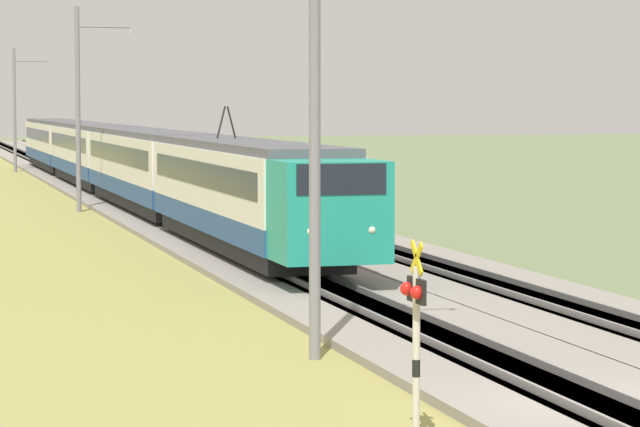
{
  "coord_description": "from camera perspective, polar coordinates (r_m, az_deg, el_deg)",
  "views": [
    {
      "loc": [
        -21.45,
        10.32,
        5.02
      ],
      "look_at": [
        16.2,
        0.0,
        2.15
      ],
      "focal_mm": 85.0,
      "sensor_mm": 36.0,
      "label": 1
    }
  ],
  "objects": [
    {
      "name": "ballast_adjacent",
      "position": [
        73.11,
        -3.71,
        0.37
      ],
      "size": [
        240.0,
        4.4,
        0.3
      ],
      "color": "gray",
      "rests_on": "ground"
    },
    {
      "name": "ballast_main",
      "position": [
        72.36,
        -7.1,
        0.31
      ],
      "size": [
        240.0,
        4.4,
        0.3
      ],
      "color": "gray",
      "rests_on": "ground"
    },
    {
      "name": "track_adjacent",
      "position": [
        73.11,
        -3.71,
        0.38
      ],
      "size": [
        240.0,
        1.57,
        0.45
      ],
      "color": "#4C4238",
      "rests_on": "ground"
    },
    {
      "name": "track_main",
      "position": [
        72.36,
        -7.1,
        0.32
      ],
      "size": [
        240.0,
        1.57,
        0.45
      ],
      "color": "#4C4238",
      "rests_on": "ground"
    },
    {
      "name": "catenary_mast_far",
      "position": [
        109.09,
        -11.4,
        3.88
      ],
      "size": [
        0.22,
        2.56,
        8.83
      ],
      "color": "slate",
      "rests_on": "ground"
    },
    {
      "name": "passenger_train",
      "position": [
        77.63,
        -7.69,
        2.14
      ],
      "size": [
        81.95,
        2.89,
        4.9
      ],
      "rotation": [
        0.0,
        0.0,
        3.14
      ],
      "color": "teal",
      "rests_on": "ground"
    },
    {
      "name": "catenary_mast_mid",
      "position": [
        68.65,
        -9.06,
        3.96
      ],
      "size": [
        0.22,
        2.56,
        9.3
      ],
      "color": "slate",
      "rests_on": "ground"
    },
    {
      "name": "catenary_mast_near",
      "position": [
        28.65,
        -0.09,
        3.46
      ],
      "size": [
        0.22,
        2.56,
        9.01
      ],
      "color": "slate",
      "rests_on": "ground"
    },
    {
      "name": "crossing_signal_near",
      "position": [
        21.8,
        3.61,
        -4.18
      ],
      "size": [
        0.7,
        0.23,
        3.05
      ],
      "rotation": [
        0.0,
        0.0,
        1.57
      ],
      "color": "beige",
      "rests_on": "ground"
    },
    {
      "name": "ground_plane",
      "position": [
        24.33,
        10.23,
        -7.77
      ],
      "size": [
        400.0,
        400.0,
        0.0
      ],
      "primitive_type": "plane",
      "color": "#6B7A51"
    }
  ]
}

